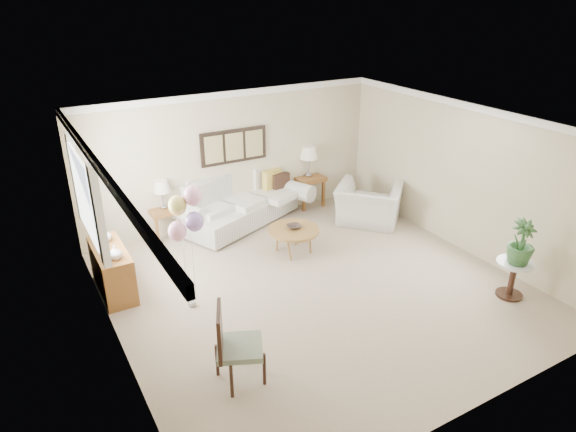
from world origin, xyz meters
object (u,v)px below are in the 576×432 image
object	(u,v)px
sofa	(240,204)
accent_chair	(233,344)
armchair	(368,204)
balloon_cluster	(186,214)
coffee_table	(294,231)

from	to	relation	value
sofa	accent_chair	world-z (taller)	accent_chair
armchair	balloon_cluster	bearing A→B (deg)	62.57
sofa	accent_chair	distance (m)	4.59
coffee_table	accent_chair	bearing A→B (deg)	-132.57
accent_chair	balloon_cluster	distance (m)	2.03
sofa	coffee_table	bearing A→B (deg)	-80.48
coffee_table	sofa	bearing A→B (deg)	99.52
sofa	accent_chair	size ratio (longest dim) A/B	2.82
sofa	coffee_table	size ratio (longest dim) A/B	3.36
accent_chair	armchair	bearing A→B (deg)	33.87
armchair	accent_chair	bearing A→B (deg)	82.44
coffee_table	armchair	xyz separation A→B (m)	(1.92, 0.34, -0.03)
sofa	balloon_cluster	bearing A→B (deg)	-128.63
armchair	balloon_cluster	distance (m)	4.31
armchair	accent_chair	distance (m)	5.06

